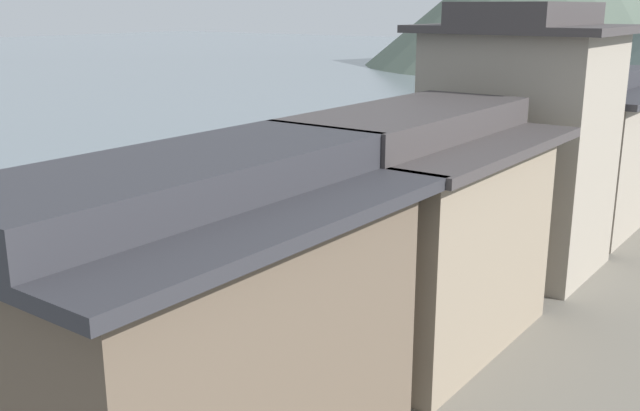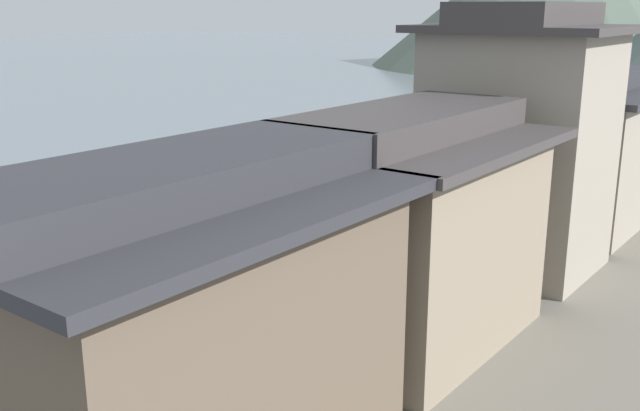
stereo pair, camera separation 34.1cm
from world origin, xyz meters
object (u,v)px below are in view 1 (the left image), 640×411
object	(u,v)px
boat_moored_third	(556,166)
boat_upstream_distant	(586,145)
boat_midriver_upstream	(37,403)
house_waterfront_nearest	(190,326)
house_waterfront_second	(408,227)
boat_midriver_drifting	(410,235)
house_waterfront_tall	(518,140)
boat_moored_far	(513,189)
boat_crossing_west	(336,267)
boat_moored_nearest	(331,156)
boat_moored_second	(478,155)
house_waterfront_narrow	(578,148)

from	to	relation	value
boat_moored_third	boat_upstream_distant	world-z (taller)	boat_upstream_distant
boat_midriver_upstream	house_waterfront_nearest	distance (m)	6.73
house_waterfront_nearest	boat_midriver_upstream	bearing A→B (deg)	178.64
boat_moored_third	boat_midriver_upstream	bearing A→B (deg)	-91.21
boat_upstream_distant	house_waterfront_second	distance (m)	34.51
boat_midriver_drifting	house_waterfront_tall	world-z (taller)	house_waterfront_tall
boat_moored_far	house_waterfront_nearest	size ratio (longest dim) A/B	0.59
boat_moored_third	boat_upstream_distant	xyz separation A→B (m)	(-0.59, 7.42, 0.11)
boat_midriver_upstream	boat_crossing_west	size ratio (longest dim) A/B	1.43
boat_midriver_drifting	boat_crossing_west	xyz separation A→B (m)	(-0.26, -4.92, -0.02)
house_waterfront_tall	boat_upstream_distant	bearing A→B (deg)	101.96
boat_crossing_west	boat_upstream_distant	bearing A→B (deg)	90.69
boat_upstream_distant	boat_crossing_west	world-z (taller)	boat_upstream_distant
house_waterfront_nearest	house_waterfront_tall	world-z (taller)	house_waterfront_tall
boat_crossing_west	house_waterfront_second	xyz separation A→B (m)	(5.25, -4.11, 3.48)
boat_moored_third	house_waterfront_tall	size ratio (longest dim) A/B	0.57
boat_crossing_west	house_waterfront_tall	bearing A→B (deg)	28.81
boat_moored_third	boat_moored_nearest	bearing A→B (deg)	-154.58
boat_crossing_west	boat_moored_far	bearing A→B (deg)	88.11
boat_moored_second	boat_moored_third	world-z (taller)	boat_moored_third
boat_midriver_upstream	house_waterfront_second	world-z (taller)	house_waterfront_second
house_waterfront_narrow	house_waterfront_second	bearing A→B (deg)	-90.07
boat_moored_second	boat_crossing_west	world-z (taller)	boat_crossing_west
boat_midriver_drifting	house_waterfront_narrow	xyz separation A→B (m)	(5.00, 4.72, 3.45)
boat_moored_third	house_waterfront_narrow	size ratio (longest dim) A/B	0.61
house_waterfront_second	house_waterfront_tall	distance (m)	7.16
house_waterfront_nearest	boat_crossing_west	bearing A→B (deg)	113.60
boat_moored_far	boat_moored_third	bearing A→B (deg)	92.17
boat_moored_second	boat_moored_far	size ratio (longest dim) A/B	0.85
boat_midriver_drifting	boat_midriver_upstream	world-z (taller)	boat_midriver_drifting
boat_upstream_distant	house_waterfront_nearest	xyz separation A→B (m)	(5.55, -41.63, 3.48)
boat_moored_third	boat_midriver_drifting	size ratio (longest dim) A/B	0.98
house_waterfront_nearest	boat_moored_second	bearing A→B (deg)	106.43
house_waterfront_second	house_waterfront_narrow	distance (m)	13.75
boat_moored_second	house_waterfront_nearest	distance (m)	36.40
boat_moored_third	boat_midriver_drifting	world-z (taller)	boat_midriver_drifting
boat_moored_third	boat_midriver_upstream	distance (m)	34.09
boat_midriver_drifting	house_waterfront_nearest	distance (m)	17.83
boat_moored_far	boat_midriver_drifting	world-z (taller)	boat_midriver_drifting
boat_midriver_drifting	boat_upstream_distant	distance (m)	24.85
boat_moored_second	boat_upstream_distant	bearing A→B (deg)	55.69
boat_moored_nearest	boat_midriver_upstream	bearing A→B (deg)	-67.56
boat_midriver_upstream	house_waterfront_second	distance (m)	10.21
boat_moored_far	house_waterfront_narrow	bearing A→B (deg)	-49.19
boat_moored_nearest	boat_midriver_drifting	xyz separation A→B (m)	(12.40, -11.55, 0.05)
boat_moored_nearest	boat_midriver_upstream	size ratio (longest dim) A/B	0.96
boat_moored_far	boat_crossing_west	xyz separation A→B (m)	(-0.50, -15.16, 0.02)
boat_moored_second	house_waterfront_second	world-z (taller)	house_waterfront_second
house_waterfront_second	house_waterfront_tall	world-z (taller)	house_waterfront_tall
boat_crossing_west	house_waterfront_narrow	world-z (taller)	house_waterfront_narrow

